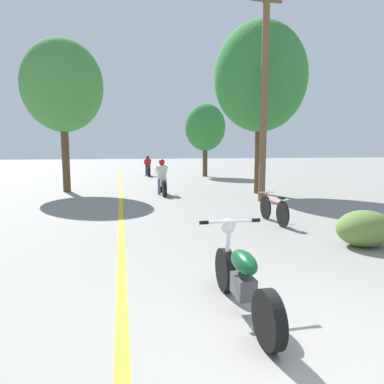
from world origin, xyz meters
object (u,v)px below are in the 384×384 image
(motorcycle_foreground, at_px, (242,278))
(roadside_tree_right_far, at_px, (205,127))
(motorcycle_rider_lead, at_px, (162,181))
(roadside_tree_right_near, at_px, (260,78))
(motorcycle_rider_far, at_px, (148,168))
(bicycle_parked, at_px, (274,209))
(roadside_tree_left, at_px, (62,86))
(utility_pole, at_px, (264,92))

(motorcycle_foreground, bearing_deg, roadside_tree_right_far, 77.32)
(roadside_tree_right_far, bearing_deg, motorcycle_rider_lead, -114.88)
(roadside_tree_right_near, relative_size, motorcycle_foreground, 3.59)
(motorcycle_rider_far, bearing_deg, motorcycle_rider_lead, -91.03)
(bicycle_parked, bearing_deg, roadside_tree_left, 128.08)
(bicycle_parked, bearing_deg, roadside_tree_right_near, 71.26)
(roadside_tree_right_far, distance_m, motorcycle_rider_lead, 9.69)
(roadside_tree_left, bearing_deg, motorcycle_foreground, -73.25)
(roadside_tree_left, bearing_deg, roadside_tree_right_near, -15.44)
(roadside_tree_left, distance_m, motorcycle_rider_lead, 5.85)
(motorcycle_foreground, bearing_deg, motorcycle_rider_far, 88.59)
(roadside_tree_left, relative_size, bicycle_parked, 3.97)
(utility_pole, bearing_deg, motorcycle_rider_lead, 141.44)
(roadside_tree_right_far, bearing_deg, motorcycle_foreground, -102.68)
(utility_pole, relative_size, roadside_tree_right_near, 1.07)
(motorcycle_rider_far, bearing_deg, utility_pole, -75.89)
(roadside_tree_right_far, xyz_separation_m, bicycle_parked, (-1.80, -14.47, -2.91))
(utility_pole, relative_size, roadside_tree_left, 1.15)
(roadside_tree_right_far, height_order, bicycle_parked, roadside_tree_right_far)
(roadside_tree_right_near, height_order, motorcycle_rider_far, roadside_tree_right_near)
(roadside_tree_right_near, height_order, motorcycle_foreground, roadside_tree_right_near)
(roadside_tree_right_near, distance_m, roadside_tree_left, 8.27)
(roadside_tree_right_far, relative_size, motorcycle_rider_far, 2.26)
(motorcycle_rider_lead, bearing_deg, roadside_tree_right_near, -6.65)
(utility_pole, distance_m, roadside_tree_right_far, 11.07)
(roadside_tree_right_far, bearing_deg, roadside_tree_left, -139.62)
(motorcycle_rider_lead, xyz_separation_m, motorcycle_rider_far, (0.17, 9.67, -0.02))
(utility_pole, height_order, roadside_tree_left, utility_pole)
(motorcycle_rider_far, height_order, bicycle_parked, motorcycle_rider_far)
(roadside_tree_right_near, bearing_deg, motorcycle_rider_lead, 173.35)
(motorcycle_foreground, distance_m, bicycle_parked, 4.99)
(motorcycle_rider_far, relative_size, bicycle_parked, 1.32)
(roadside_tree_right_near, distance_m, roadside_tree_right_far, 9.03)
(roadside_tree_right_far, xyz_separation_m, motorcycle_foreground, (-4.24, -18.83, -2.84))
(bicycle_parked, bearing_deg, motorcycle_rider_far, 97.04)
(roadside_tree_right_near, distance_m, motorcycle_rider_lead, 5.80)
(roadside_tree_right_near, xyz_separation_m, motorcycle_rider_far, (-3.83, 10.14, -4.20))
(roadside_tree_right_far, relative_size, roadside_tree_left, 0.75)
(motorcycle_foreground, xyz_separation_m, bicycle_parked, (2.43, 4.36, -0.07))
(utility_pole, height_order, roadside_tree_right_far, utility_pole)
(motorcycle_rider_lead, distance_m, motorcycle_rider_far, 9.67)
(roadside_tree_left, height_order, motorcycle_foreground, roadside_tree_left)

